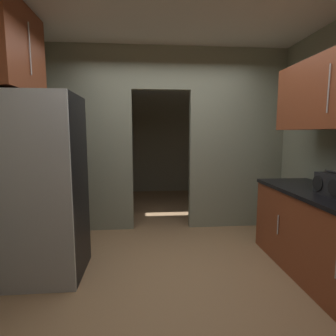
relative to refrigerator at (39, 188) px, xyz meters
name	(u,v)px	position (x,y,z in m)	size (l,w,h in m)	color
ground	(179,277)	(1.40, -0.18, -0.93)	(20.00, 20.00, 0.00)	#93704C
kitchen_overhead_slab	(175,12)	(1.40, 0.27, 1.84)	(4.02, 7.03, 0.06)	silver
kitchen_partition	(168,136)	(1.42, 1.33, 0.51)	(3.62, 0.12, 2.74)	gray
adjoining_room_shell	(160,138)	(1.40, 3.23, 0.44)	(3.62, 2.76, 2.74)	gray
refrigerator	(39,188)	(0.00, 0.00, 0.00)	(0.82, 0.74, 1.86)	black
lower_cabinet_run	(335,242)	(2.87, -0.46, -0.48)	(0.68, 2.11, 0.88)	brown
upper_cabinet_fridgeside	(10,48)	(-0.23, 0.10, 1.37)	(0.36, 0.90, 0.83)	brown
boombox	(333,185)	(2.84, -0.42, 0.06)	(0.16, 0.38, 0.24)	black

